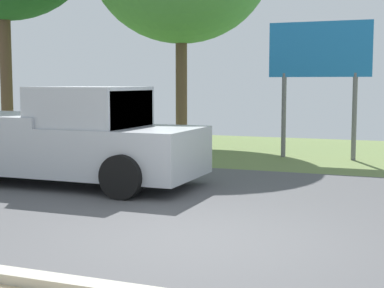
# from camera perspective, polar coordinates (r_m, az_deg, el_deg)

# --- Properties ---
(ground_plane) EXTENTS (40.00, 22.00, 0.20)m
(ground_plane) POSITION_cam_1_polar(r_m,az_deg,el_deg) (10.05, 6.74, -5.55)
(ground_plane) COLOR #4C4C4F
(pickup_truck) EXTENTS (5.20, 2.28, 1.88)m
(pickup_truck) POSITION_cam_1_polar(r_m,az_deg,el_deg) (11.55, -11.83, 0.48)
(pickup_truck) COLOR #ADB2BA
(pickup_truck) RESTS_ON ground_plane
(roadside_billboard) EXTENTS (2.60, 0.12, 3.50)m
(roadside_billboard) POSITION_cam_1_polar(r_m,az_deg,el_deg) (15.38, 12.33, 8.07)
(roadside_billboard) COLOR slate
(roadside_billboard) RESTS_ON ground_plane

